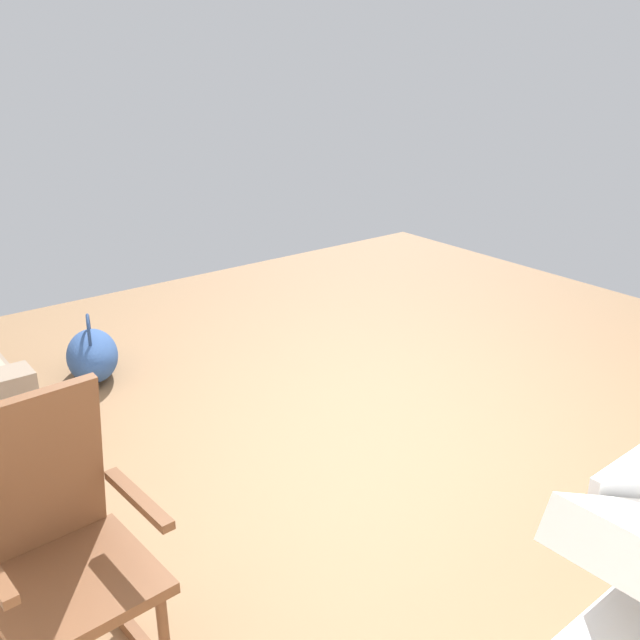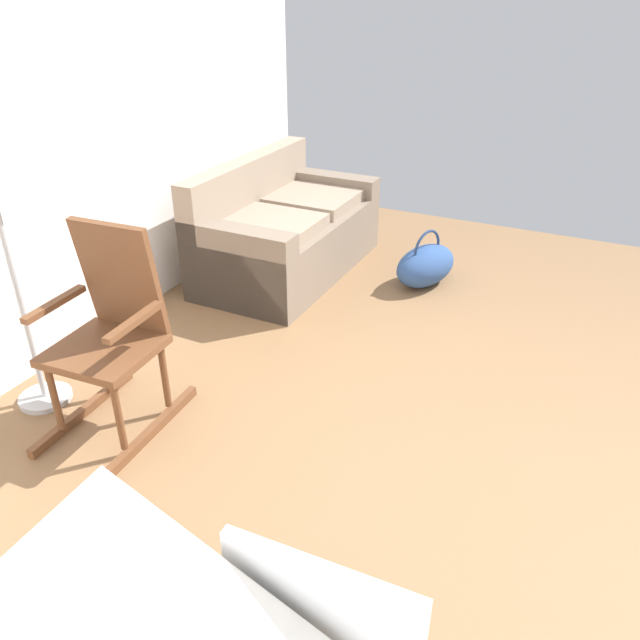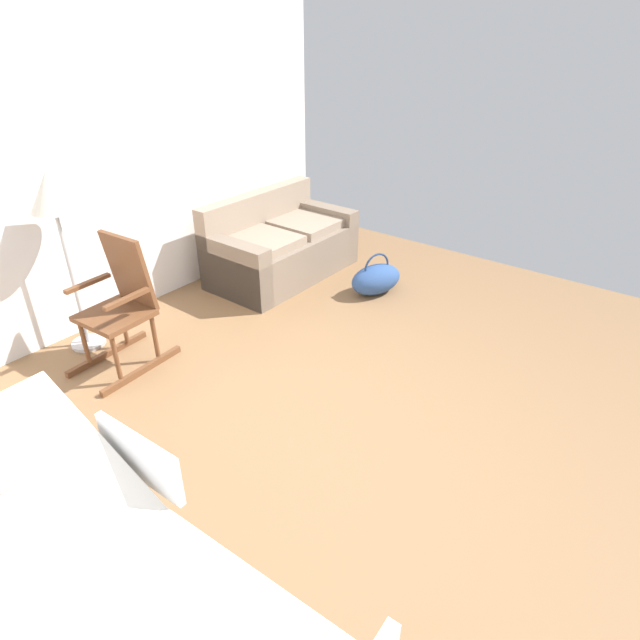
{
  "view_description": "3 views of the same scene",
  "coord_description": "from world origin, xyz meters",
  "views": [
    {
      "loc": [
        -2.36,
        2.28,
        2.02
      ],
      "look_at": [
        0.02,
        0.44,
        0.84
      ],
      "focal_mm": 39.6,
      "sensor_mm": 36.0,
      "label": 1
    },
    {
      "loc": [
        -2.36,
        -0.25,
        2.04
      ],
      "look_at": [
        -0.19,
        0.81,
        0.71
      ],
      "focal_mm": 34.9,
      "sensor_mm": 36.0,
      "label": 2
    },
    {
      "loc": [
        -2.36,
        -1.59,
        2.43
      ],
      "look_at": [
        0.14,
        0.34,
        0.63
      ],
      "focal_mm": 29.74,
      "sensor_mm": 36.0,
      "label": 3
    }
  ],
  "objects": [
    {
      "name": "back_wall",
      "position": [
        0.0,
        2.63,
        1.35
      ],
      "size": [
        5.52,
        0.1,
        2.7
      ],
      "primitive_type": "cube",
      "color": "white",
      "rests_on": "ground"
    },
    {
      "name": "couch",
      "position": [
        1.57,
        1.97,
        0.31
      ],
      "size": [
        1.6,
        0.86,
        0.85
      ],
      "color": "#7D6C5C",
      "rests_on": "ground"
    },
    {
      "name": "rocking_chair",
      "position": [
        -0.44,
        1.83,
        0.5
      ],
      "size": [
        0.79,
        0.53,
        1.05
      ],
      "color": "brown",
      "rests_on": "ground"
    },
    {
      "name": "ground_plane",
      "position": [
        0.0,
        0.0,
        0.0
      ],
      "size": [
        6.65,
        6.65,
        0.0
      ],
      "primitive_type": "plane",
      "color": "olive"
    },
    {
      "name": "duffel_bag",
      "position": [
        1.81,
        0.91,
        0.15
      ],
      "size": [
        0.63,
        0.49,
        0.43
      ],
      "color": "#2D4C84",
      "rests_on": "ground"
    }
  ]
}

